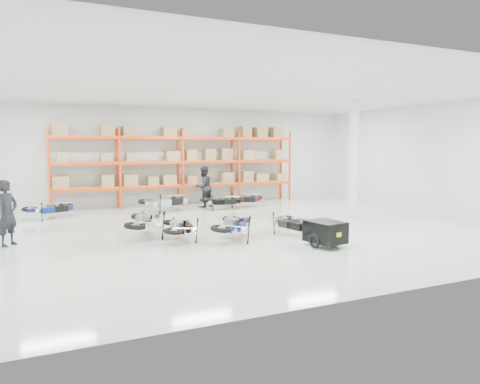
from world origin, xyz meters
name	(u,v)px	position (x,y,z in m)	size (l,w,h in m)	color
room	(235,161)	(0.00, 0.00, 2.25)	(18.00, 18.00, 18.00)	#B8CEBA
pallet_rack	(180,157)	(0.00, 6.45, 2.26)	(11.28, 0.98, 3.62)	#F23E0C
structural_column	(353,159)	(5.20, 0.50, 2.25)	(0.25, 0.25, 4.50)	white
moto_blue_centre	(235,221)	(-0.67, -1.57, 0.56)	(0.81, 1.82, 1.11)	#071B4C
moto_silver_left	(146,218)	(-2.94, -0.11, 0.58)	(0.85, 1.91, 1.17)	silver
moto_black_far_left	(180,224)	(-2.17, -1.05, 0.50)	(0.73, 1.64, 1.00)	black
moto_touring_right	(295,220)	(1.23, -1.79, 0.50)	(0.72, 1.62, 0.99)	black
trailer	(325,232)	(1.23, -3.39, 0.40)	(0.94, 1.69, 0.69)	black
moto_back_a	(50,206)	(-5.61, 4.63, 0.49)	(0.72, 1.61, 0.98)	navy
moto_back_b	(165,198)	(-1.21, 4.55, 0.57)	(0.83, 1.87, 1.14)	#A3A7AD
moto_back_c	(222,198)	(1.20, 4.23, 0.49)	(0.71, 1.61, 0.98)	black
moto_back_d	(242,196)	(2.30, 4.59, 0.49)	(0.72, 1.62, 0.99)	#45160D
person_left	(8,213)	(-6.64, 0.22, 0.91)	(0.66, 0.43, 1.81)	black
person_back	(204,187)	(0.72, 5.25, 0.92)	(0.90, 0.70, 1.85)	black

